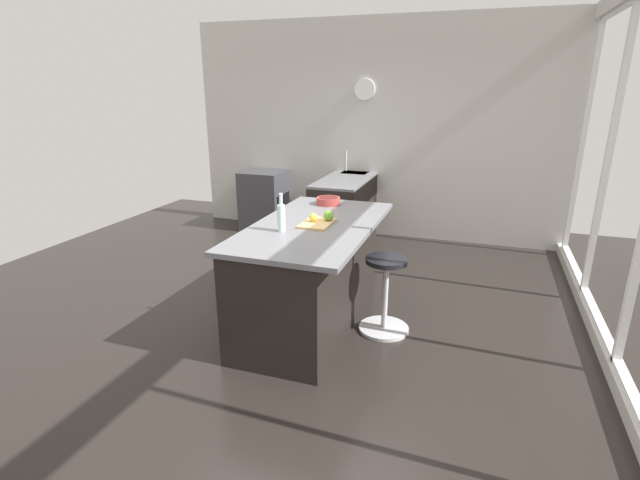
% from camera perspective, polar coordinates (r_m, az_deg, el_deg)
% --- Properties ---
extents(ground_plane, '(7.74, 7.74, 0.00)m').
position_cam_1_polar(ground_plane, '(4.42, -3.35, -9.71)').
color(ground_plane, black).
extents(interior_partition_left, '(0.15, 5.18, 2.93)m').
position_cam_1_polar(interior_partition_left, '(6.78, 6.23, 12.97)').
color(interior_partition_left, beige).
rests_on(interior_partition_left, ground_plane).
extents(sink_cabinet, '(1.97, 0.60, 1.18)m').
position_cam_1_polar(sink_cabinet, '(6.66, 3.76, 4.13)').
color(sink_cabinet, black).
rests_on(sink_cabinet, ground_plane).
extents(oven_range, '(0.60, 0.61, 0.87)m').
position_cam_1_polar(oven_range, '(7.12, -6.68, 4.78)').
color(oven_range, '#38383D').
rests_on(oven_range, ground_plane).
extents(kitchen_island, '(1.88, 0.99, 0.94)m').
position_cam_1_polar(kitchen_island, '(4.21, -1.26, -4.05)').
color(kitchen_island, black).
rests_on(kitchen_island, ground_plane).
extents(stool_by_window, '(0.44, 0.44, 0.68)m').
position_cam_1_polar(stool_by_window, '(4.16, 7.84, -6.81)').
color(stool_by_window, '#B7B7BC').
rests_on(stool_by_window, ground_plane).
extents(cutting_board, '(0.36, 0.24, 0.02)m').
position_cam_1_polar(cutting_board, '(4.01, -0.33, 2.01)').
color(cutting_board, tan).
rests_on(cutting_board, kitchen_island).
extents(apple_yellow, '(0.07, 0.07, 0.07)m').
position_cam_1_polar(apple_yellow, '(4.02, -0.80, 2.71)').
color(apple_yellow, gold).
rests_on(apple_yellow, cutting_board).
extents(apple_green, '(0.09, 0.09, 0.09)m').
position_cam_1_polar(apple_green, '(4.06, 1.05, 2.98)').
color(apple_green, '#609E2D').
rests_on(apple_green, cutting_board).
extents(water_bottle, '(0.06, 0.06, 0.31)m').
position_cam_1_polar(water_bottle, '(3.81, -4.69, 2.82)').
color(water_bottle, silver).
rests_on(water_bottle, kitchen_island).
extents(fruit_bowl, '(0.24, 0.24, 0.07)m').
position_cam_1_polar(fruit_bowl, '(4.70, 1.01, 4.78)').
color(fruit_bowl, '#993833').
rests_on(fruit_bowl, kitchen_island).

